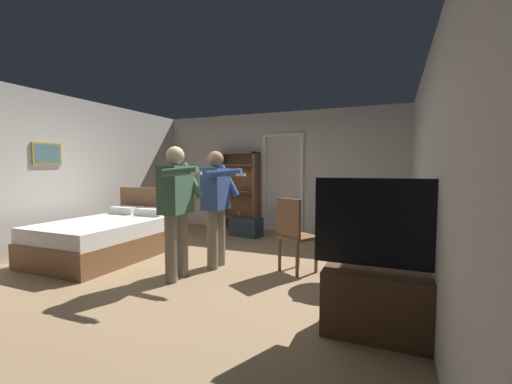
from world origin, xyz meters
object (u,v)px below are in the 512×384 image
Objects in this scene: person_blue_shirt at (177,203)px; person_striped_shirt at (217,201)px; bottle_on_table at (360,218)px; wooden_chair at (294,232)px; suitcase_dark at (246,227)px; side_table at (348,243)px; laptop at (346,220)px; bookshelf at (238,188)px; tv_flatscreen at (391,292)px; bed at (112,236)px.

person_blue_shirt reaches higher than person_striped_shirt.
wooden_chair is at bearing 170.91° from bottle_on_table.
suitcase_dark is at bearing 103.41° from person_striped_shirt.
bottle_on_table is at bearing 0.75° from person_striped_shirt.
side_table is at bearing 3.42° from person_striped_shirt.
bottle_on_table is (0.17, -0.04, 0.05)m from laptop.
bookshelf is 3.95m from bottle_on_table.
tv_flatscreen is 1.29m from bottle_on_table.
side_table is (3.61, 0.21, 0.17)m from bed.
wooden_chair is at bearing 175.55° from side_table.
person_striped_shirt is 2.21m from suitcase_dark.
side_table is 0.43× the size of person_striped_shirt.
bed is at bearing 165.73° from tv_flatscreen.
person_blue_shirt is at bearing -148.02° from wooden_chair.
tv_flatscreen reaches higher than wooden_chair.
person_striped_shirt reaches higher than suitcase_dark.
bed is 1.19× the size of bookshelf.
tv_flatscreen reaches higher than side_table.
bed is 3.02m from bookshelf.
side_table reaches higher than suitcase_dark.
bookshelf is 2.47× the size of side_table.
laptop is 1.49× the size of bottle_on_table.
bottle_on_table reaches higher than laptop.
bed reaches higher than suitcase_dark.
bookshelf is at bearing 136.53° from side_table.
side_table is 0.71m from wooden_chair.
bed is at bearing -176.72° from person_striped_shirt.
bookshelf is 7.20× the size of bottle_on_table.
laptop is at bearing 19.61° from person_blue_shirt.
tv_flatscreen is at bearing -68.59° from side_table.
tv_flatscreen is 0.81× the size of person_striped_shirt.
person_blue_shirt reaches higher than wooden_chair.
bed is at bearing -106.80° from bookshelf.
wooden_chair is 1.13m from person_striped_shirt.
person_striped_shirt is (-1.73, -0.06, 0.17)m from laptop.
bed is 2.54m from suitcase_dark.
bookshelf is at bearing 135.80° from laptop.
person_striped_shirt is (1.85, 0.11, 0.62)m from bed.
side_table is 1.82m from person_striped_shirt.
bookshelf is 4.83× the size of laptop.
person_blue_shirt is (0.79, -3.34, 0.01)m from bookshelf.
laptop is 0.58× the size of suitcase_dark.
bed is at bearing 162.42° from person_blue_shirt.
wooden_chair is 0.61× the size of person_striped_shirt.
bottle_on_table is 0.39× the size of suitcase_dark.
side_table is 0.43× the size of person_blue_shirt.
laptop is 0.36× the size of wooden_chair.
bed is 1.84m from person_blue_shirt.
side_table is 1.96× the size of laptop.
person_striped_shirt is at bearing -177.95° from laptop.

